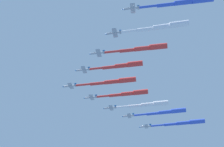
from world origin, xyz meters
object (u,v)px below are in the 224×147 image
(jet_starboard_inner, at_px, (128,94))
(jet_port_outer, at_px, (162,27))
(jet_starboard_mid, at_px, (148,105))
(jet_lead, at_px, (113,82))
(jet_port_inner, at_px, (122,66))
(jet_starboard_outer, at_px, (166,112))
(jet_trail_starboard, at_px, (184,123))
(jet_port_mid, at_px, (143,48))
(jet_trail_port, at_px, (184,2))

(jet_starboard_inner, xyz_separation_m, jet_port_outer, (-46.73, -38.21, -0.72))
(jet_starboard_mid, bearing_deg, jet_starboard_inner, 149.77)
(jet_lead, bearing_deg, jet_port_inner, -136.37)
(jet_lead, xyz_separation_m, jet_starboard_outer, (47.07, -24.69, 2.27))
(jet_starboard_mid, distance_m, jet_trail_starboard, 37.52)
(jet_starboard_inner, xyz_separation_m, jet_starboard_mid, (16.54, -9.64, 0.16))
(jet_port_outer, bearing_deg, jet_lead, 54.10)
(jet_lead, distance_m, jet_port_inner, 15.77)
(jet_starboard_inner, relative_size, jet_trail_starboard, 0.90)
(jet_port_mid, relative_size, jet_port_outer, 0.98)
(jet_starboard_inner, height_order, jet_starboard_mid, jet_starboard_mid)
(jet_starboard_inner, relative_size, jet_trail_port, 0.92)
(jet_port_inner, xyz_separation_m, jet_starboard_mid, (42.99, -4.33, 0.17))
(jet_starboard_inner, distance_m, jet_trail_starboard, 56.66)
(jet_lead, xyz_separation_m, jet_starboard_inner, (15.03, -5.58, 0.04))
(jet_trail_starboard, bearing_deg, jet_lead, 151.35)
(jet_starboard_mid, bearing_deg, jet_port_mid, -166.08)
(jet_lead, height_order, jet_port_inner, jet_lead)
(jet_port_outer, xyz_separation_m, jet_trail_starboard, (95.29, 9.04, 1.75))
(jet_starboard_inner, distance_m, jet_port_outer, 60.37)
(jet_port_mid, height_order, jet_port_outer, jet_port_outer)
(jet_port_outer, bearing_deg, jet_port_mid, 55.06)
(jet_port_mid, distance_m, jet_port_outer, 19.03)
(jet_starboard_mid, bearing_deg, jet_starboard_outer, -31.45)
(jet_port_inner, height_order, jet_starboard_mid, jet_starboard_mid)
(jet_lead, xyz_separation_m, jet_trail_starboard, (63.59, -34.75, 1.07))
(jet_starboard_mid, xyz_separation_m, jet_trail_port, (-72.66, -44.40, 1.90))
(jet_starboard_inner, bearing_deg, jet_port_inner, -168.66)
(jet_port_mid, xyz_separation_m, jet_starboard_outer, (67.87, 3.51, 3.37))
(jet_lead, xyz_separation_m, jet_starboard_mid, (31.58, -15.22, 0.20))
(jet_lead, distance_m, jet_trail_port, 72.44)
(jet_lead, relative_size, jet_starboard_outer, 1.04)
(jet_port_inner, distance_m, jet_trail_starboard, 78.73)
(jet_starboard_inner, relative_size, jet_starboard_mid, 0.97)
(jet_port_inner, xyz_separation_m, jet_trail_port, (-29.67, -48.74, 2.07))
(jet_lead, height_order, jet_starboard_inner, jet_starboard_inner)
(jet_trail_starboard, bearing_deg, jet_port_outer, -174.58)
(jet_lead, height_order, jet_port_outer, jet_lead)
(jet_lead, height_order, jet_starboard_outer, jet_starboard_outer)
(jet_trail_port, bearing_deg, jet_port_outer, 59.33)
(jet_port_inner, relative_size, jet_starboard_mid, 0.94)
(jet_starboard_inner, height_order, jet_starboard_outer, jet_starboard_outer)
(jet_starboard_mid, distance_m, jet_starboard_outer, 18.28)
(jet_port_mid, distance_m, jet_starboard_mid, 53.97)
(jet_starboard_inner, bearing_deg, jet_trail_port, -136.08)
(jet_starboard_inner, bearing_deg, jet_lead, 159.64)
(jet_starboard_mid, xyz_separation_m, jet_port_outer, (-63.27, -28.57, -0.88))
(jet_starboard_mid, height_order, jet_trail_port, jet_trail_port)
(jet_starboard_outer, relative_size, jet_trail_starboard, 0.96)
(jet_starboard_inner, height_order, jet_port_mid, jet_starboard_inner)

